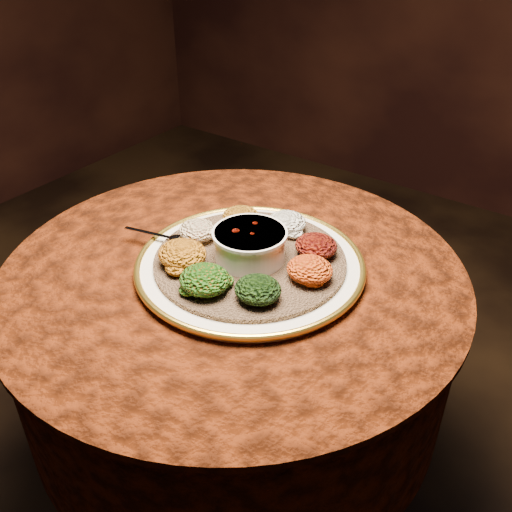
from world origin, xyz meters
The scene contains 13 objects.
table centered at (0.00, 0.00, 0.55)m, with size 0.96×0.96×0.73m.
platter centered at (0.03, 0.02, 0.75)m, with size 0.58×0.58×0.02m.
injera centered at (0.03, 0.02, 0.76)m, with size 0.39×0.39×0.01m, color #8A6645.
stew_bowl centered at (0.03, 0.02, 0.80)m, with size 0.15×0.15×0.06m.
spoon centered at (-0.14, -0.02, 0.77)m, with size 0.15×0.05×0.01m.
portion_ayib centered at (0.03, 0.15, 0.78)m, with size 0.09×0.08×0.04m, color silver.
portion_kitfo centered at (0.13, 0.10, 0.78)m, with size 0.09×0.08×0.04m, color black.
portion_tikil centered at (0.17, 0.02, 0.78)m, with size 0.09×0.09×0.04m, color #AB650E.
portion_gomen centered at (0.12, -0.08, 0.78)m, with size 0.09×0.08×0.04m, color black.
portion_mixveg centered at (0.03, -0.12, 0.79)m, with size 0.10×0.09×0.05m, color #A63B0A.
portion_kik centered at (-0.06, -0.08, 0.79)m, with size 0.10×0.09×0.05m, color #B2620F.
portion_timatim centered at (-0.10, 0.01, 0.78)m, with size 0.08×0.08×0.04m, color maroon.
portion_shiro centered at (-0.06, 0.11, 0.78)m, with size 0.08×0.08×0.04m, color #A36713.
Camera 1 is at (0.60, -0.76, 1.40)m, focal length 40.00 mm.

